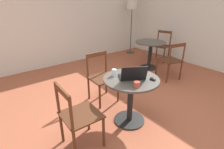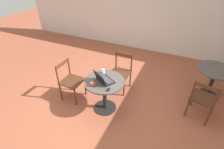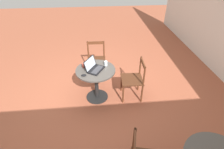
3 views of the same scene
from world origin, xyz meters
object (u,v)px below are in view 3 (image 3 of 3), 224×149
chair_near_back (134,79)px  mouse (84,75)px  cafe_table_near (96,77)px  chair_near_left (96,60)px  drinking_glass (106,63)px  mug (84,65)px  laptop (94,68)px

chair_near_back → mouse: (0.16, -1.01, 0.29)m
cafe_table_near → mouse: (0.20, -0.22, 0.20)m
chair_near_left → drinking_glass: size_ratio=8.73×
chair_near_left → mouse: bearing=-13.1°
chair_near_back → drinking_glass: bearing=-106.3°
chair_near_back → mug: (-0.16, -1.02, 0.31)m
laptop → mug: size_ratio=3.96×
chair_near_back → drinking_glass: (-0.17, -0.57, 0.33)m
cafe_table_near → mouse: 0.36m
laptop → mug: bearing=-120.9°
cafe_table_near → mouse: mouse is taller
laptop → drinking_glass: laptop is taller
cafe_table_near → chair_near_left: size_ratio=0.90×
laptop → chair_near_left: bearing=177.1°
cafe_table_near → chair_near_back: bearing=87.7°
cafe_table_near → laptop: size_ratio=1.77×
cafe_table_near → chair_near_left: bearing=178.5°
laptop → chair_near_back: bearing=87.7°
chair_near_left → chair_near_back: same height
chair_near_left → drinking_glass: 0.81m
drinking_glass → laptop: bearing=-60.6°
chair_near_left → chair_near_back: size_ratio=1.00×
mug → mouse: bearing=2.0°
chair_near_left → chair_near_back: 1.17m
laptop → drinking_glass: 0.27m
mouse → drinking_glass: size_ratio=0.99×
mouse → drinking_glass: bearing=126.9°
laptop → mug: (-0.13, -0.21, -0.01)m
mug → drinking_glass: drinking_glass is taller
mouse → mug: mug is taller
mouse → drinking_glass: 0.55m
mouse → mug: bearing=-178.0°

